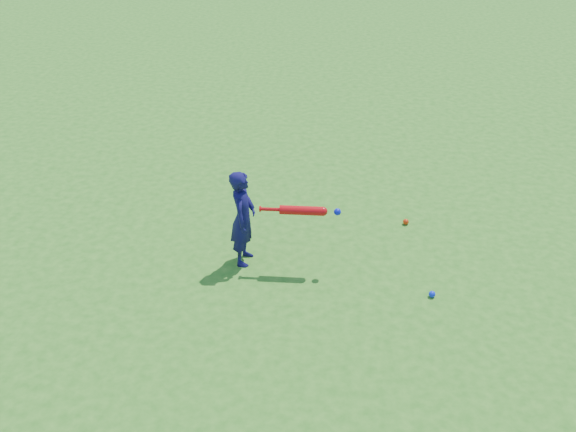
% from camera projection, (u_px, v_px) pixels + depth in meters
% --- Properties ---
extents(ground, '(80.00, 80.00, 0.00)m').
position_uv_depth(ground, '(198.00, 250.00, 7.58)').
color(ground, '#2A711B').
rests_on(ground, ground).
extents(child, '(0.30, 0.43, 1.14)m').
position_uv_depth(child, '(243.00, 218.00, 7.09)').
color(child, '#120F47').
rests_on(child, ground).
extents(ground_ball_red, '(0.07, 0.07, 0.07)m').
position_uv_depth(ground_ball_red, '(406.00, 222.00, 8.05)').
color(ground_ball_red, red).
rests_on(ground_ball_red, ground).
extents(ground_ball_blue, '(0.07, 0.07, 0.07)m').
position_uv_depth(ground_ball_blue, '(432.00, 294.00, 6.79)').
color(ground_ball_blue, '#0D27ED').
rests_on(ground_ball_blue, ground).
extents(bat_swing, '(0.89, 0.11, 0.10)m').
position_uv_depth(bat_swing, '(305.00, 211.00, 6.92)').
color(bat_swing, red).
rests_on(bat_swing, ground).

